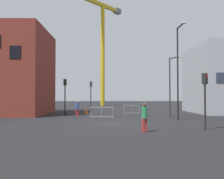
% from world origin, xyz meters
% --- Properties ---
extents(ground, '(160.00, 160.00, 0.00)m').
position_xyz_m(ground, '(0.00, 0.00, 0.00)').
color(ground, black).
extents(brick_building, '(9.98, 8.96, 9.97)m').
position_xyz_m(brick_building, '(-12.60, 9.50, 4.98)').
color(brick_building, maroon).
rests_on(brick_building, ground).
extents(construction_crane, '(11.70, 12.47, 22.94)m').
position_xyz_m(construction_crane, '(-1.79, 33.15, 15.06)').
color(construction_crane, gold).
rests_on(construction_crane, ground).
extents(streetlamp_tall, '(0.44, 1.95, 8.52)m').
position_xyz_m(streetlamp_tall, '(6.07, 2.92, 4.97)').
color(streetlamp_tall, black).
rests_on(streetlamp_tall, ground).
extents(streetlamp_short, '(0.80, 1.58, 6.12)m').
position_xyz_m(streetlamp_short, '(6.10, 5.53, 3.68)').
color(streetlamp_short, '#2D2D30').
rests_on(streetlamp_short, ground).
extents(traffic_light_island, '(0.35, 0.39, 3.62)m').
position_xyz_m(traffic_light_island, '(5.81, -3.51, 2.45)').
color(traffic_light_island, '#232326').
rests_on(traffic_light_island, ground).
extents(traffic_light_verge, '(0.38, 0.26, 4.06)m').
position_xyz_m(traffic_light_verge, '(-2.63, 12.36, 2.72)').
color(traffic_light_verge, '#2D2D30').
rests_on(traffic_light_verge, ground).
extents(traffic_light_near, '(0.33, 0.39, 4.04)m').
position_xyz_m(traffic_light_near, '(-5.12, 7.58, 2.71)').
color(traffic_light_near, black).
rests_on(traffic_light_near, ground).
extents(pedestrian_walking, '(0.34, 0.34, 1.71)m').
position_xyz_m(pedestrian_walking, '(-3.66, 6.79, 0.99)').
color(pedestrian_walking, red).
rests_on(pedestrian_walking, ground).
extents(pedestrian_waiting, '(0.34, 0.34, 1.75)m').
position_xyz_m(pedestrian_waiting, '(1.82, -4.29, 1.02)').
color(pedestrian_waiting, red).
rests_on(pedestrian_waiting, ground).
extents(safety_barrier_left_run, '(2.37, 0.38, 1.08)m').
position_xyz_m(safety_barrier_left_run, '(-1.01, 5.06, 0.56)').
color(safety_barrier_left_run, '#9EA0A5').
rests_on(safety_barrier_left_run, ground).
extents(safety_barrier_rear, '(2.05, 0.22, 1.08)m').
position_xyz_m(safety_barrier_rear, '(2.46, 10.03, 0.56)').
color(safety_barrier_rear, gray).
rests_on(safety_barrier_rear, ground).
extents(traffic_cone_orange, '(0.67, 0.67, 0.68)m').
position_xyz_m(traffic_cone_orange, '(-3.01, 10.11, 0.32)').
color(traffic_cone_orange, black).
rests_on(traffic_cone_orange, ground).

